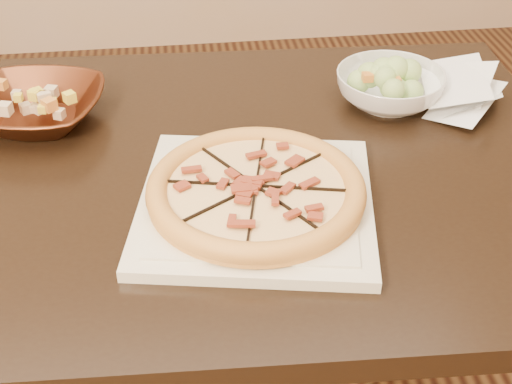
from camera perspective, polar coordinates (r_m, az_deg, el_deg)
dining_table at (r=1.20m, az=-6.05°, el=-2.33°), size 1.32×0.89×0.75m
plate at (r=1.02m, az=0.00°, el=-0.88°), size 0.39×0.39×0.02m
pizza at (r=1.01m, az=0.00°, el=0.19°), size 0.31×0.31×0.03m
bronze_bowl at (r=1.28m, az=-17.17°, el=6.44°), size 0.27×0.27×0.06m
mixed_dish at (r=1.26m, az=-17.55°, el=8.07°), size 0.10×0.10×0.03m
salad_bowl at (r=1.30m, az=10.63°, el=8.16°), size 0.24×0.24×0.06m
salad at (r=1.28m, az=10.84°, el=10.04°), size 0.10×0.10×0.04m
cling_film at (r=1.32m, az=16.27°, el=7.50°), size 0.17×0.15×0.05m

